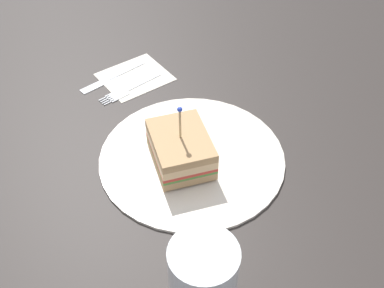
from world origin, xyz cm
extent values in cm
cube|color=#2D2826|center=(0.00, 0.00, -1.00)|extent=(107.14, 107.14, 2.00)
cylinder|color=silver|center=(0.00, 0.00, 0.40)|extent=(26.29, 26.29, 0.81)
cube|color=tan|center=(1.12, -1.60, 1.41)|extent=(11.31, 9.64, 1.20)
cube|color=#478438|center=(1.12, -1.60, 2.21)|extent=(11.31, 9.64, 0.40)
cube|color=red|center=(1.12, -1.60, 2.66)|extent=(11.31, 9.64, 0.50)
cube|color=#E0B784|center=(1.12, -1.60, 3.51)|extent=(11.31, 9.64, 1.22)
cube|color=tan|center=(1.12, -1.60, 4.72)|extent=(11.31, 9.64, 1.20)
cylinder|color=tan|center=(1.12, -1.60, 7.38)|extent=(0.30, 0.30, 5.32)
sphere|color=blue|center=(1.12, -1.60, 10.04)|extent=(0.70, 0.70, 0.70)
cylinder|color=white|center=(22.66, 0.01, 5.43)|extent=(6.92, 6.92, 10.86)
cube|color=beige|center=(-19.94, -8.91, 0.07)|extent=(14.23, 14.54, 0.15)
cube|color=silver|center=(-18.21, -7.38, 0.18)|extent=(4.73, 5.81, 0.35)
cube|color=silver|center=(-14.97, -11.52, 0.18)|extent=(3.95, 4.19, 0.35)
cube|color=silver|center=(-14.21, -13.71, 0.18)|extent=(1.37, 1.69, 0.35)
cube|color=silver|center=(-13.81, -13.40, 0.18)|extent=(1.37, 1.69, 0.35)
cube|color=silver|center=(-13.42, -13.10, 0.18)|extent=(1.37, 1.69, 0.35)
cube|color=silver|center=(-13.03, -12.79, 0.18)|extent=(1.37, 1.69, 0.35)
cube|color=silver|center=(-21.66, -10.44, 0.18)|extent=(5.21, 6.28, 0.35)
cube|color=silver|center=(-18.16, -14.79, 0.18)|extent=(5.55, 6.40, 0.24)
camera|label=1|loc=(46.43, -2.22, 47.96)|focal=43.85mm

